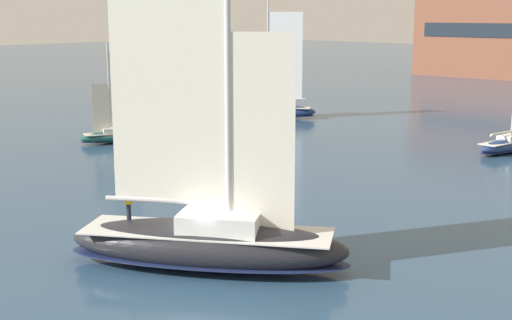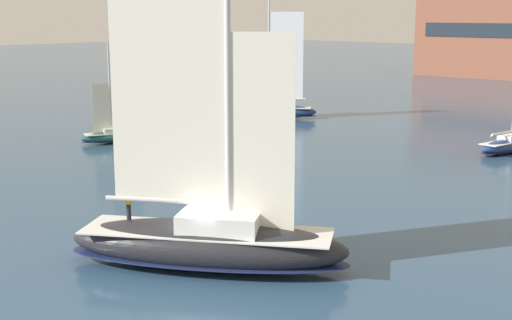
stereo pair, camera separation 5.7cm
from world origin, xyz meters
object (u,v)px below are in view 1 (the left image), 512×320
at_px(sailboat_moored_mid_channel, 507,145).
at_px(channel_buoy, 244,166).
at_px(sailboat_main, 208,238).
at_px(sailboat_moored_outer_mooring, 274,109).
at_px(sailboat_moored_far_slip, 116,134).

distance_m(sailboat_moored_mid_channel, channel_buoy, 21.58).
relative_size(sailboat_main, channel_buoy, 8.83).
bearing_deg(sailboat_moored_outer_mooring, sailboat_moored_mid_channel, -3.50).
xyz_separation_m(sailboat_moored_mid_channel, sailboat_moored_far_slip, (-25.21, -17.69, 0.12)).
distance_m(sailboat_moored_mid_channel, sailboat_moored_far_slip, 30.80).
bearing_deg(sailboat_moored_far_slip, sailboat_moored_mid_channel, 35.05).
bearing_deg(sailboat_moored_mid_channel, channel_buoy, -114.60).
relative_size(sailboat_main, sailboat_moored_far_slip, 2.00).
distance_m(sailboat_main, sailboat_moored_outer_mooring, 43.21).
height_order(sailboat_moored_mid_channel, channel_buoy, sailboat_moored_mid_channel).
xyz_separation_m(sailboat_moored_mid_channel, channel_buoy, (-8.98, -19.62, 0.14)).
bearing_deg(sailboat_main, sailboat_moored_far_slip, 150.51).
bearing_deg(sailboat_moored_far_slip, channel_buoy, -6.80).
bearing_deg(sailboat_moored_outer_mooring, sailboat_moored_far_slip, -90.91).
xyz_separation_m(sailboat_moored_far_slip, sailboat_moored_outer_mooring, (0.30, 19.21, 0.23)).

